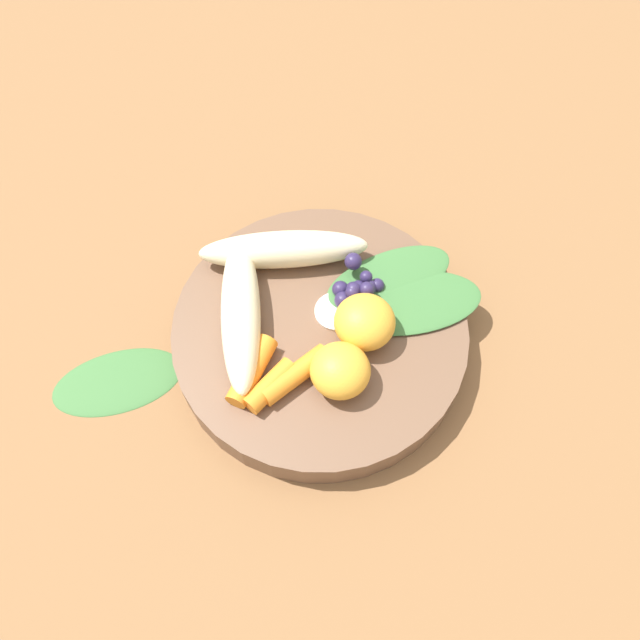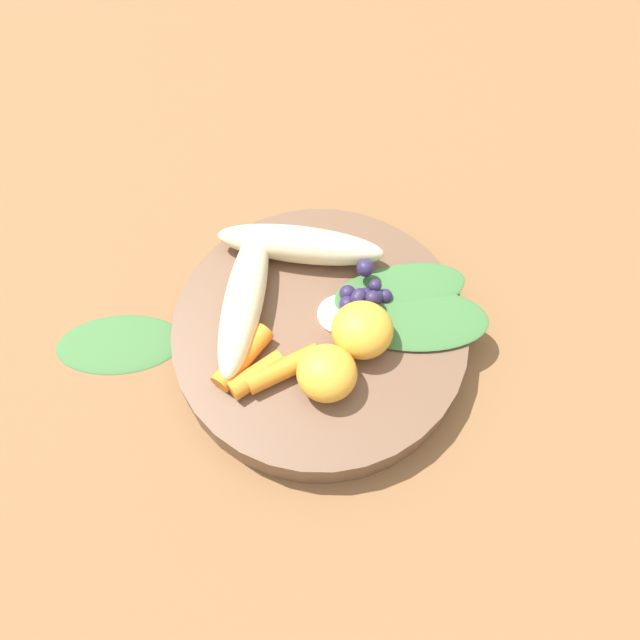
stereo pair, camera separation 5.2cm
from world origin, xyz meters
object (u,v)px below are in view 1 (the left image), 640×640
at_px(bowl, 320,335).
at_px(banana_peeled_right, 284,250).
at_px(kale_leaf_stray, 117,381).
at_px(banana_peeled_left, 241,313).
at_px(orange_segment_near, 365,322).

distance_m(bowl, banana_peeled_right, 0.08).
xyz_separation_m(bowl, banana_peeled_right, (0.06, -0.04, 0.03)).
bearing_deg(bowl, kale_leaf_stray, 40.73).
distance_m(banana_peeled_left, kale_leaf_stray, 0.12).
distance_m(orange_segment_near, kale_leaf_stray, 0.21).
relative_size(banana_peeled_left, orange_segment_near, 2.93).
xyz_separation_m(bowl, banana_peeled_left, (0.06, 0.03, 0.03)).
height_order(banana_peeled_left, banana_peeled_right, same).
bearing_deg(banana_peeled_right, banana_peeled_left, 58.48).
height_order(bowl, orange_segment_near, orange_segment_near).
height_order(banana_peeled_right, kale_leaf_stray, banana_peeled_right).
relative_size(bowl, orange_segment_near, 4.97).
bearing_deg(orange_segment_near, banana_peeled_left, 22.87).
relative_size(bowl, banana_peeled_left, 1.70).
bearing_deg(banana_peeled_left, orange_segment_near, 80.03).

